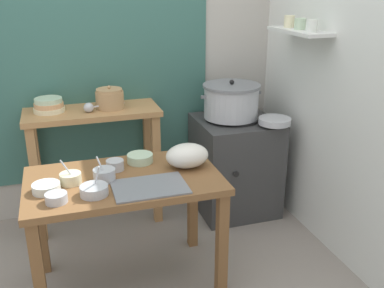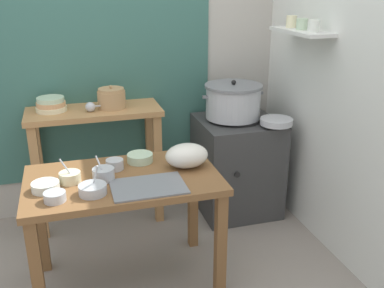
{
  "view_description": "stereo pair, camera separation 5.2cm",
  "coord_description": "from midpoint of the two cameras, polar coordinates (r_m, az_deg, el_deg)",
  "views": [
    {
      "loc": [
        -0.36,
        -2.29,
        1.78
      ],
      "look_at": [
        0.41,
        0.15,
        0.82
      ],
      "focal_mm": 41.04,
      "sensor_mm": 36.0,
      "label": 1
    },
    {
      "loc": [
        -0.31,
        -2.3,
        1.78
      ],
      "look_at": [
        0.41,
        0.15,
        0.82
      ],
      "focal_mm": 41.04,
      "sensor_mm": 36.0,
      "label": 2
    }
  ],
  "objects": [
    {
      "name": "stove_block",
      "position": [
        3.54,
        6.22,
        -2.72
      ],
      "size": [
        0.6,
        0.61,
        0.78
      ],
      "color": "#383838",
      "rests_on": "ground"
    },
    {
      "name": "ladle",
      "position": [
        3.18,
        -12.4,
        4.75
      ],
      "size": [
        0.3,
        0.09,
        0.07
      ],
      "color": "#B7BABF",
      "rests_on": "back_shelf_table"
    },
    {
      "name": "prep_bowl_6",
      "position": [
        2.52,
        -15.01,
        -4.15
      ],
      "size": [
        0.12,
        0.12,
        0.15
      ],
      "color": "beige",
      "rests_on": "prep_table"
    },
    {
      "name": "serving_tray",
      "position": [
        2.4,
        -5.09,
        -5.52
      ],
      "size": [
        0.4,
        0.28,
        0.01
      ],
      "primitive_type": "cube",
      "color": "slate",
      "rests_on": "prep_table"
    },
    {
      "name": "prep_bowl_5",
      "position": [
        2.51,
        -10.85,
        -3.81
      ],
      "size": [
        0.12,
        0.12,
        0.15
      ],
      "color": "#B7BABF",
      "rests_on": "prep_table"
    },
    {
      "name": "prep_bowl_4",
      "position": [
        2.64,
        -9.46,
        -2.59
      ],
      "size": [
        0.1,
        0.1,
        0.06
      ],
      "color": "#B7BABF",
      "rests_on": "prep_table"
    },
    {
      "name": "prep_bowl_2",
      "position": [
        2.36,
        -12.17,
        -5.73
      ],
      "size": [
        0.15,
        0.15,
        0.17
      ],
      "color": "#B7BABF",
      "rests_on": "prep_table"
    },
    {
      "name": "prep_bowl_3",
      "position": [
        2.47,
        -17.94,
        -5.23
      ],
      "size": [
        0.15,
        0.15,
        0.05
      ],
      "color": "silver",
      "rests_on": "prep_table"
    },
    {
      "name": "plastic_bag",
      "position": [
        2.62,
        -0.13,
        -1.51
      ],
      "size": [
        0.26,
        0.2,
        0.15
      ],
      "primitive_type": "ellipsoid",
      "color": "silver",
      "rests_on": "prep_table"
    },
    {
      "name": "clay_pot",
      "position": [
        3.24,
        -10.03,
        5.87
      ],
      "size": [
        0.2,
        0.2,
        0.17
      ],
      "color": "tan",
      "rests_on": "back_shelf_table"
    },
    {
      "name": "bowl_stack_enamel",
      "position": [
        3.27,
        -17.43,
        4.92
      ],
      "size": [
        0.22,
        0.22,
        0.1
      ],
      "color": "beige",
      "rests_on": "back_shelf_table"
    },
    {
      "name": "wide_pan",
      "position": [
        3.28,
        11.35,
        2.89
      ],
      "size": [
        0.24,
        0.24,
        0.05
      ],
      "primitive_type": "cylinder",
      "color": "#B7BABF",
      "rests_on": "stove_block"
    },
    {
      "name": "wall_back",
      "position": [
        3.45,
        -9.45,
        12.41
      ],
      "size": [
        4.4,
        0.12,
        2.6
      ],
      "color": "#B2ADA3",
      "rests_on": "ground"
    },
    {
      "name": "prep_bowl_0",
      "position": [
        2.72,
        -6.24,
        -1.76
      ],
      "size": [
        0.16,
        0.16,
        0.05
      ],
      "color": "#B7D1AD",
      "rests_on": "prep_table"
    },
    {
      "name": "ground_plane",
      "position": [
        2.92,
        -6.68,
        -17.07
      ],
      "size": [
        9.0,
        9.0,
        0.0
      ],
      "primitive_type": "plane",
      "color": "gray"
    },
    {
      "name": "back_shelf_table",
      "position": [
        3.32,
        -11.93,
        0.78
      ],
      "size": [
        0.96,
        0.4,
        0.9
      ],
      "color": "#B27F4C",
      "rests_on": "ground"
    },
    {
      "name": "prep_bowl_1",
      "position": [
        2.34,
        -16.81,
        -6.52
      ],
      "size": [
        0.11,
        0.11,
        0.05
      ],
      "color": "#B7BABF",
      "rests_on": "prep_table"
    },
    {
      "name": "wall_right",
      "position": [
        3.07,
        18.55,
        10.62
      ],
      "size": [
        0.3,
        3.2,
        2.6
      ],
      "color": "silver",
      "rests_on": "ground"
    },
    {
      "name": "steamer_pot",
      "position": [
        3.37,
        5.8,
        5.57
      ],
      "size": [
        0.49,
        0.44,
        0.29
      ],
      "color": "#B7BABF",
      "rests_on": "stove_block"
    },
    {
      "name": "prep_table",
      "position": [
        2.59,
        -8.25,
        -6.51
      ],
      "size": [
        1.1,
        0.66,
        0.72
      ],
      "color": "brown",
      "rests_on": "ground"
    }
  ]
}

